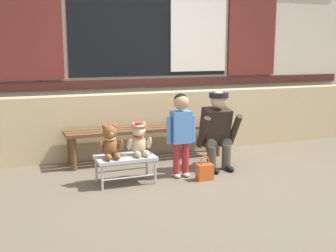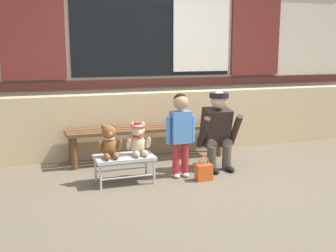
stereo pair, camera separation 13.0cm
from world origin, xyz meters
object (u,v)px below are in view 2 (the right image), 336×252
(teddy_bear_with_hat, at_px, (138,139))
(small_display_bench, at_px, (124,159))
(wooden_bench_long, at_px, (148,132))
(adult_crouching, at_px, (217,130))
(handbag_on_ground, at_px, (204,172))
(child_standing, at_px, (181,126))
(teddy_bear_plain, at_px, (109,142))

(teddy_bear_with_hat, bearing_deg, small_display_bench, -179.23)
(wooden_bench_long, height_order, adult_crouching, adult_crouching)
(teddy_bear_with_hat, height_order, adult_crouching, adult_crouching)
(small_display_bench, bearing_deg, handbag_on_ground, -13.91)
(child_standing, bearing_deg, wooden_bench_long, 99.45)
(small_display_bench, bearing_deg, wooden_bench_long, 58.06)
(wooden_bench_long, relative_size, child_standing, 2.19)
(teddy_bear_plain, bearing_deg, adult_crouching, 6.63)
(teddy_bear_plain, xyz_separation_m, child_standing, (0.81, -0.01, 0.13))
(teddy_bear_with_hat, distance_m, handbag_on_ground, 0.82)
(wooden_bench_long, distance_m, teddy_bear_with_hat, 0.90)
(teddy_bear_with_hat, bearing_deg, child_standing, -0.68)
(wooden_bench_long, height_order, teddy_bear_with_hat, teddy_bear_with_hat)
(wooden_bench_long, relative_size, teddy_bear_with_hat, 5.78)
(wooden_bench_long, bearing_deg, adult_crouching, -44.42)
(child_standing, distance_m, handbag_on_ground, 0.57)
(small_display_bench, distance_m, handbag_on_ground, 0.90)
(handbag_on_ground, bearing_deg, teddy_bear_with_hat, 162.88)
(small_display_bench, height_order, child_standing, child_standing)
(small_display_bench, bearing_deg, child_standing, -0.33)
(teddy_bear_plain, xyz_separation_m, handbag_on_ground, (1.01, -0.21, -0.37))
(child_standing, xyz_separation_m, adult_crouching, (0.54, 0.16, -0.11))
(wooden_bench_long, height_order, teddy_bear_plain, teddy_bear_plain)
(teddy_bear_plain, relative_size, teddy_bear_with_hat, 1.00)
(small_display_bench, relative_size, adult_crouching, 0.67)
(child_standing, bearing_deg, teddy_bear_plain, 179.64)
(small_display_bench, xyz_separation_m, adult_crouching, (1.19, 0.16, 0.21))
(teddy_bear_with_hat, height_order, child_standing, child_standing)
(teddy_bear_plain, bearing_deg, handbag_on_ground, -11.86)
(teddy_bear_plain, xyz_separation_m, teddy_bear_with_hat, (0.32, 0.00, 0.01))
(child_standing, relative_size, handbag_on_ground, 3.52)
(teddy_bear_plain, distance_m, child_standing, 0.82)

